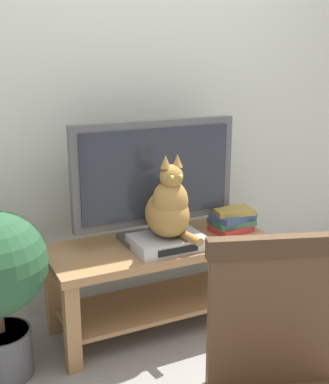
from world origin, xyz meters
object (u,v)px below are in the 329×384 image
at_px(tv, 155,178).
at_px(cat, 169,207).
at_px(book_stack, 232,220).
at_px(tv_stand, 161,268).
at_px(media_box, 167,242).

relative_size(tv, cat, 2.09).
bearing_deg(book_stack, tv_stand, 177.91).
bearing_deg(tv_stand, media_box, -93.25).
distance_m(tv, media_box, 0.35).
bearing_deg(media_box, tv, 88.03).
xyz_separation_m(media_box, book_stack, (0.45, 0.08, 0.03)).
relative_size(tv_stand, tv, 1.32).
bearing_deg(book_stack, tv, 170.14).
bearing_deg(tv, media_box, -91.97).
height_order(cat, book_stack, cat).
bearing_deg(tv, book_stack, -9.86).
distance_m(tv, book_stack, 0.53).
xyz_separation_m(tv_stand, tv, (0.00, 0.06, 0.50)).
xyz_separation_m(tv, media_box, (-0.01, -0.15, -0.31)).
height_order(tv_stand, media_box, media_box).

